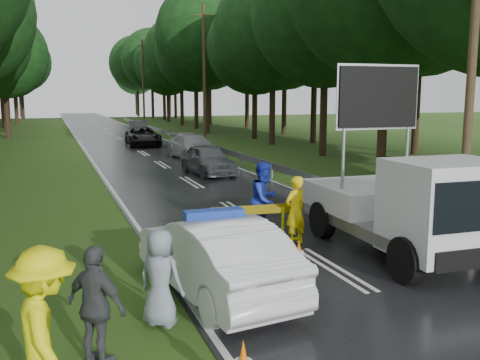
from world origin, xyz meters
name	(u,v)px	position (x,y,z in m)	size (l,w,h in m)	color
ground	(333,269)	(0.00, 0.00, 0.00)	(160.00, 160.00, 0.00)	#264A15
road	(130,145)	(0.00, 30.00, 0.01)	(7.00, 140.00, 0.02)	black
guardrail	(180,137)	(3.70, 29.67, 0.55)	(0.12, 60.06, 0.70)	gray
utility_pole_near	(474,42)	(5.20, 2.00, 5.06)	(1.40, 0.24, 10.00)	#43331F
utility_pole_mid	(204,75)	(5.20, 28.00, 5.06)	(1.40, 0.24, 10.00)	#43331F
utility_pole_far	(143,82)	(5.20, 54.00, 5.06)	(1.40, 0.24, 10.00)	#43331F
police_sedan	(214,256)	(-2.80, -0.52, 0.73)	(2.15, 4.60, 1.61)	white
work_truck	(408,206)	(2.03, 0.25, 1.18)	(2.59, 5.54, 4.36)	gray
barrier	(257,215)	(-0.80, 2.41, 0.74)	(2.37, 0.23, 0.98)	#F0F60D
officer	(295,211)	(0.06, 2.00, 0.86)	(0.63, 0.41, 1.72)	yellow
civilian	(265,199)	(-0.35, 3.00, 0.98)	(0.96, 0.75, 1.97)	#1C2EB7
bystander_left	(46,333)	(-5.71, -3.50, 1.01)	(1.30, 0.75, 2.02)	#F9F70D
bystander_mid	(96,306)	(-5.07, -2.50, 0.85)	(0.99, 0.41, 1.69)	#414549
bystander_right	(160,278)	(-4.00, -1.50, 0.79)	(0.77, 0.50, 1.58)	gray
queue_car_first	(208,160)	(1.33, 14.03, 0.70)	(1.65, 4.10, 1.40)	#3B3E42
queue_car_second	(193,147)	(2.24, 20.19, 0.70)	(1.96, 4.82, 1.40)	#A4A8AC
queue_car_third	(143,136)	(0.86, 29.15, 0.67)	(2.21, 4.80, 1.33)	black
queue_car_fourth	(138,129)	(1.65, 36.23, 0.73)	(1.54, 4.40, 1.45)	#383B3F
cone_center	(299,257)	(-0.82, 0.00, 0.36)	(0.35, 0.35, 0.74)	black
cone_far	(261,209)	(0.24, 4.68, 0.35)	(0.34, 0.34, 0.72)	black
cone_left_mid	(235,255)	(-2.00, 0.64, 0.33)	(0.33, 0.33, 0.69)	black
cone_right	(390,227)	(2.55, 1.61, 0.33)	(0.32, 0.32, 0.68)	black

